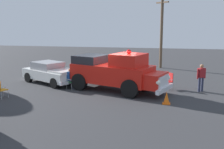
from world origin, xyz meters
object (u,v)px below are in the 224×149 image
(spectator_seated, at_px, (71,78))
(traffic_cone, at_px, (167,98))
(classic_hot_rod, at_px, (51,73))
(utility_pole, at_px, (162,31))
(vintage_fire_truck, at_px, (115,72))
(lawn_chair_near_truck, at_px, (70,79))
(lawn_chair_spare, at_px, (169,80))
(spectator_standing, at_px, (201,76))
(lawn_chair_by_car, at_px, (0,88))

(spectator_seated, height_order, traffic_cone, spectator_seated)
(classic_hot_rod, height_order, utility_pole, utility_pole)
(vintage_fire_truck, distance_m, spectator_seated, 2.88)
(lawn_chair_near_truck, xyz_separation_m, traffic_cone, (-6.07, 2.32, -0.28))
(spectator_seated, bearing_deg, lawn_chair_spare, -169.56)
(spectator_standing, xyz_separation_m, utility_pole, (2.65, -8.69, 2.43))
(spectator_standing, bearing_deg, lawn_chair_near_truck, 5.32)
(lawn_chair_spare, bearing_deg, utility_pole, -84.78)
(lawn_chair_by_car, relative_size, utility_pole, 0.16)
(lawn_chair_near_truck, relative_size, spectator_seated, 0.79)
(spectator_seated, distance_m, spectator_standing, 8.00)
(lawn_chair_by_car, distance_m, lawn_chair_spare, 10.01)
(vintage_fire_truck, xyz_separation_m, lawn_chair_by_car, (5.89, 2.98, -0.61))
(lawn_chair_spare, distance_m, utility_pole, 8.87)
(spectator_standing, bearing_deg, lawn_chair_by_car, 19.08)
(lawn_chair_near_truck, bearing_deg, vintage_fire_truck, 178.62)
(classic_hot_rod, height_order, spectator_standing, spectator_standing)
(lawn_chair_near_truck, distance_m, spectator_standing, 8.12)
(lawn_chair_by_car, relative_size, traffic_cone, 1.61)
(lawn_chair_spare, xyz_separation_m, spectator_standing, (-1.88, 0.31, 0.37))
(utility_pole, bearing_deg, spectator_standing, 106.94)
(lawn_chair_near_truck, bearing_deg, traffic_cone, 159.07)
(classic_hot_rod, relative_size, lawn_chair_spare, 4.62)
(lawn_chair_spare, relative_size, spectator_seated, 0.79)
(classic_hot_rod, xyz_separation_m, lawn_chair_by_car, (1.16, 4.21, -0.16))
(lawn_chair_by_car, height_order, spectator_seated, spectator_seated)
(vintage_fire_truck, height_order, spectator_standing, vintage_fire_truck)
(lawn_chair_by_car, bearing_deg, utility_pole, -123.78)
(vintage_fire_truck, height_order, lawn_chair_near_truck, vintage_fire_truck)
(traffic_cone, bearing_deg, lawn_chair_near_truck, -20.93)
(lawn_chair_spare, bearing_deg, classic_hot_rod, -0.63)
(lawn_chair_by_car, bearing_deg, classic_hot_rod, -105.36)
(classic_hot_rod, xyz_separation_m, spectator_seated, (-1.89, 1.21, -0.05))
(vintage_fire_truck, xyz_separation_m, lawn_chair_near_truck, (2.96, -0.07, -0.61))
(lawn_chair_near_truck, relative_size, traffic_cone, 1.61)
(utility_pole, bearing_deg, lawn_chair_by_car, 56.22)
(utility_pole, relative_size, traffic_cone, 10.26)
(lawn_chair_by_car, relative_size, spectator_seated, 0.79)
(vintage_fire_truck, bearing_deg, spectator_standing, -170.86)
(spectator_seated, bearing_deg, spectator_standing, -174.23)
(spectator_standing, bearing_deg, traffic_cone, 56.78)
(lawn_chair_by_car, xyz_separation_m, traffic_cone, (-9.00, -0.73, -0.28))
(lawn_chair_by_car, height_order, utility_pole, utility_pole)
(lawn_chair_spare, relative_size, utility_pole, 0.16)
(utility_pole, bearing_deg, traffic_cone, 93.09)
(vintage_fire_truck, distance_m, lawn_chair_by_car, 6.63)
(classic_hot_rod, height_order, lawn_chair_near_truck, classic_hot_rod)
(spectator_seated, relative_size, spectator_standing, 0.77)
(classic_hot_rod, relative_size, traffic_cone, 7.42)
(spectator_seated, bearing_deg, vintage_fire_truck, 179.62)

